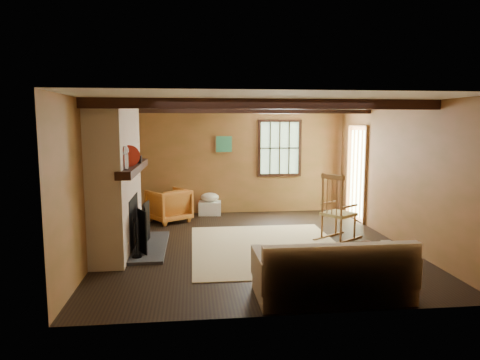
{
  "coord_description": "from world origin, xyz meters",
  "views": [
    {
      "loc": [
        -1.02,
        -7.06,
        2.06
      ],
      "look_at": [
        -0.19,
        0.4,
        1.07
      ],
      "focal_mm": 32.0,
      "sensor_mm": 36.0,
      "label": 1
    }
  ],
  "objects": [
    {
      "name": "rocking_chair",
      "position": [
        1.53,
        0.17,
        0.51
      ],
      "size": [
        0.97,
        0.86,
        1.2
      ],
      "rotation": [
        0.0,
        0.0,
        2.17
      ],
      "color": "tan",
      "rests_on": "ground"
    },
    {
      "name": "firewood_pile",
      "position": [
        -2.07,
        2.52,
        0.13
      ],
      "size": [
        0.71,
        0.13,
        0.26
      ],
      "color": "brown",
      "rests_on": "ground"
    },
    {
      "name": "room_envelope",
      "position": [
        0.22,
        0.26,
        1.63
      ],
      "size": [
        5.02,
        5.52,
        2.44
      ],
      "color": "#975A35",
      "rests_on": "ground"
    },
    {
      "name": "sofa",
      "position": [
        0.62,
        -2.35,
        0.26
      ],
      "size": [
        1.84,
        0.82,
        0.74
      ],
      "rotation": [
        0.0,
        0.0,
        0.01
      ],
      "color": "beige",
      "rests_on": "ground"
    },
    {
      "name": "laundry_basket",
      "position": [
        -0.64,
        2.55,
        0.15
      ],
      "size": [
        0.53,
        0.42,
        0.3
      ],
      "primitive_type": "cube",
      "rotation": [
        0.0,
        0.0,
        -0.08
      ],
      "color": "white",
      "rests_on": "ground"
    },
    {
      "name": "basket_pillow",
      "position": [
        -0.64,
        2.55,
        0.4
      ],
      "size": [
        0.46,
        0.39,
        0.21
      ],
      "primitive_type": "ellipsoid",
      "rotation": [
        0.0,
        0.0,
        -0.16
      ],
      "color": "beige",
      "rests_on": "laundry_basket"
    },
    {
      "name": "armchair",
      "position": [
        -1.53,
        1.94,
        0.35
      ],
      "size": [
        1.05,
        1.06,
        0.7
      ],
      "primitive_type": "imported",
      "rotation": [
        0.0,
        0.0,
        -2.54
      ],
      "color": "#BF6026",
      "rests_on": "ground"
    },
    {
      "name": "fireplace",
      "position": [
        -2.23,
        -0.0,
        1.1
      ],
      "size": [
        1.02,
        2.3,
        2.4
      ],
      "color": "brown",
      "rests_on": "ground"
    },
    {
      "name": "ground",
      "position": [
        0.0,
        0.0,
        0.0
      ],
      "size": [
        5.5,
        5.5,
        0.0
      ],
      "primitive_type": "plane",
      "color": "black",
      "rests_on": "ground"
    },
    {
      "name": "rug",
      "position": [
        0.2,
        -0.2,
        0.0
      ],
      "size": [
        2.5,
        3.0,
        0.01
      ],
      "primitive_type": "cube",
      "color": "#CDB689",
      "rests_on": "ground"
    }
  ]
}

